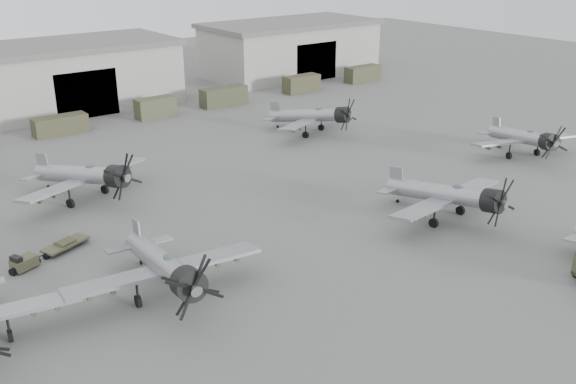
# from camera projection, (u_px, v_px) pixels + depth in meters

# --- Properties ---
(ground) EXTENTS (220.00, 220.00, 0.00)m
(ground) POSITION_uv_depth(u_px,v_px,m) (408.00, 292.00, 42.02)
(ground) COLOR #5B5B59
(ground) RESTS_ON ground
(hangar_center) EXTENTS (29.00, 14.80, 8.70)m
(hangar_center) POSITION_uv_depth(u_px,v_px,m) (67.00, 75.00, 86.13)
(hangar_center) COLOR gray
(hangar_center) RESTS_ON ground
(hangar_right) EXTENTS (29.00, 14.80, 8.70)m
(hangar_right) POSITION_uv_depth(u_px,v_px,m) (290.00, 48.00, 107.58)
(hangar_right) COLOR gray
(hangar_right) RESTS_ON ground
(support_truck_3) EXTENTS (6.22, 2.20, 2.16)m
(support_truck_3) POSITION_uv_depth(u_px,v_px,m) (60.00, 125.00, 75.43)
(support_truck_3) COLOR #3A3B26
(support_truck_3) RESTS_ON ground
(support_truck_4) EXTENTS (5.05, 2.20, 2.54)m
(support_truck_4) POSITION_uv_depth(u_px,v_px,m) (155.00, 108.00, 82.32)
(support_truck_4) COLOR #40472E
(support_truck_4) RESTS_ON ground
(support_truck_5) EXTENTS (6.61, 2.20, 2.56)m
(support_truck_5) POSITION_uv_depth(u_px,v_px,m) (224.00, 96.00, 88.15)
(support_truck_5) COLOR #383E28
(support_truck_5) RESTS_ON ground
(support_truck_6) EXTENTS (5.73, 2.20, 2.50)m
(support_truck_6) POSITION_uv_depth(u_px,v_px,m) (301.00, 84.00, 95.88)
(support_truck_6) COLOR #3C3C27
(support_truck_6) RESTS_ON ground
(support_truck_7) EXTENTS (6.17, 2.20, 2.46)m
(support_truck_7) POSITION_uv_depth(u_px,v_px,m) (363.00, 74.00, 102.99)
(support_truck_7) COLOR #3D402A
(support_truck_7) RESTS_ON ground
(aircraft_mid_1) EXTENTS (12.95, 11.66, 5.15)m
(aircraft_mid_1) POSITION_uv_depth(u_px,v_px,m) (166.00, 267.00, 40.35)
(aircraft_mid_1) COLOR gray
(aircraft_mid_1) RESTS_ON ground
(aircraft_mid_2) EXTENTS (12.49, 11.24, 4.98)m
(aircraft_mid_2) POSITION_uv_depth(u_px,v_px,m) (451.00, 195.00, 51.70)
(aircraft_mid_2) COLOR #95979D
(aircraft_mid_2) RESTS_ON ground
(aircraft_mid_3) EXTENTS (11.60, 10.45, 4.66)m
(aircraft_mid_3) POSITION_uv_depth(u_px,v_px,m) (526.00, 138.00, 66.94)
(aircraft_mid_3) COLOR #94969C
(aircraft_mid_3) RESTS_ON ground
(aircraft_far_0) EXTENTS (12.84, 11.59, 5.18)m
(aircraft_far_0) POSITION_uv_depth(u_px,v_px,m) (87.00, 175.00, 55.77)
(aircraft_far_0) COLOR #95989D
(aircraft_far_0) RESTS_ON ground
(aircraft_far_1) EXTENTS (12.12, 10.94, 4.89)m
(aircraft_far_1) POSITION_uv_depth(u_px,v_px,m) (315.00, 116.00, 74.90)
(aircraft_far_1) COLOR gray
(aircraft_far_1) RESTS_ON ground
(tug_trailer) EXTENTS (6.27, 3.37, 1.26)m
(tug_trailer) POSITION_uv_depth(u_px,v_px,m) (41.00, 255.00, 45.84)
(tug_trailer) COLOR #494A30
(tug_trailer) RESTS_ON ground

